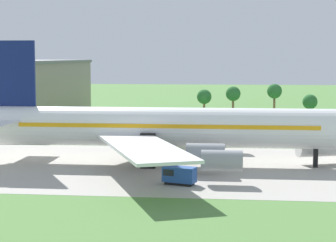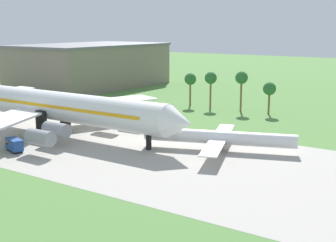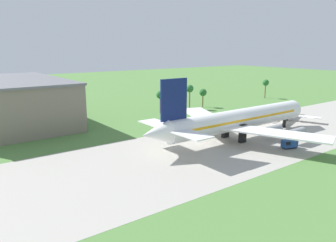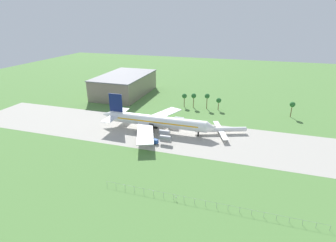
# 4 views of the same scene
# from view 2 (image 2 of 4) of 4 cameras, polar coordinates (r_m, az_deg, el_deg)

# --- Properties ---
(ground_plane) EXTENTS (600.00, 600.00, 0.00)m
(ground_plane) POSITION_cam_2_polar(r_m,az_deg,el_deg) (83.89, 4.61, -5.22)
(ground_plane) COLOR #517F3D
(taxiway_strip) EXTENTS (320.00, 44.00, 0.02)m
(taxiway_strip) POSITION_cam_2_polar(r_m,az_deg,el_deg) (83.89, 4.61, -5.22)
(taxiway_strip) COLOR #A8A399
(taxiway_strip) RESTS_ON ground_plane
(jet_airliner) EXTENTS (71.11, 60.13, 20.74)m
(jet_airliner) POSITION_cam_2_polar(r_m,az_deg,el_deg) (108.51, -13.30, 1.75)
(jet_airliner) COLOR white
(jet_airliner) RESTS_ON ground_plane
(regional_aircraft) EXTENTS (29.16, 26.52, 7.72)m
(regional_aircraft) POSITION_cam_2_polar(r_m,az_deg,el_deg) (92.61, 6.13, -2.02)
(regional_aircraft) COLOR white
(regional_aircraft) RESTS_ON ground_plane
(baggage_tug) EXTENTS (4.99, 3.27, 2.57)m
(baggage_tug) POSITION_cam_2_polar(r_m,az_deg,el_deg) (96.17, -18.26, -2.75)
(baggage_tug) COLOR black
(baggage_tug) RESTS_ON ground_plane
(terminal_building) EXTENTS (36.72, 61.20, 17.05)m
(terminal_building) POSITION_cam_2_polar(r_m,az_deg,el_deg) (192.09, -9.39, 6.71)
(terminal_building) COLOR slate
(terminal_building) RESTS_ON ground_plane
(palm_tree_row) EXTENTS (77.87, 3.60, 11.50)m
(palm_tree_row) POSITION_cam_2_polar(r_m,az_deg,el_deg) (131.87, 11.99, 4.42)
(palm_tree_row) COLOR brown
(palm_tree_row) RESTS_ON ground_plane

